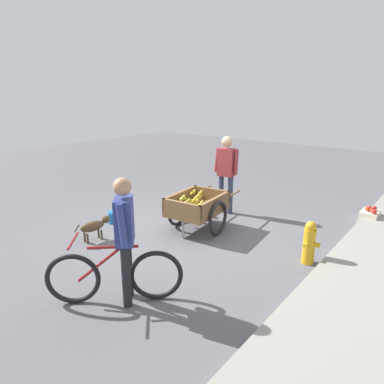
{
  "coord_description": "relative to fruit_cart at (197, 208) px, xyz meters",
  "views": [
    {
      "loc": [
        4.57,
        3.78,
        2.49
      ],
      "look_at": [
        -0.06,
        0.04,
        0.75
      ],
      "focal_mm": 31.88,
      "sensor_mm": 36.0,
      "label": 1
    }
  ],
  "objects": [
    {
      "name": "vendor_person",
      "position": [
        -1.14,
        -0.13,
        0.55
      ],
      "size": [
        0.24,
        0.55,
        1.64
      ],
      "color": "#333851",
      "rests_on": "ground"
    },
    {
      "name": "bicycle",
      "position": [
        2.44,
        0.64,
        -0.09
      ],
      "size": [
        1.2,
        1.24,
        0.85
      ],
      "color": "black",
      "rests_on": "ground"
    },
    {
      "name": "fruit_cart",
      "position": [
        0.0,
        0.0,
        0.0
      ],
      "size": [
        1.73,
        1.01,
        0.71
      ],
      "color": "brown",
      "rests_on": "ground"
    },
    {
      "name": "ground_plane",
      "position": [
        0.15,
        -0.09,
        -0.44
      ],
      "size": [
        24.0,
        24.0,
        0.0
      ],
      "primitive_type": "plane",
      "color": "#56565B"
    },
    {
      "name": "fire_hydrant",
      "position": [
        -0.02,
        2.12,
        -0.1
      ],
      "size": [
        0.25,
        0.25,
        0.67
      ],
      "color": "gold",
      "rests_on": "ground"
    },
    {
      "name": "cyclist_person",
      "position": [
        2.33,
        0.75,
        0.5
      ],
      "size": [
        0.4,
        0.46,
        1.57
      ],
      "color": "black",
      "rests_on": "ground"
    },
    {
      "name": "plastic_bucket",
      "position": [
        0.76,
        -1.5,
        -0.32
      ],
      "size": [
        0.22,
        0.22,
        0.23
      ],
      "primitive_type": "cylinder",
      "color": "#1966B2",
      "rests_on": "ground"
    },
    {
      "name": "apple_crate",
      "position": [
        -2.51,
        2.43,
        -0.31
      ],
      "size": [
        0.44,
        0.32,
        0.32
      ],
      "color": "beige",
      "rests_on": "ground"
    },
    {
      "name": "dog",
      "position": [
        1.5,
        -1.09,
        -0.17
      ],
      "size": [
        0.67,
        0.23,
        0.4
      ],
      "color": "#4C3823",
      "rests_on": "ground"
    }
  ]
}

